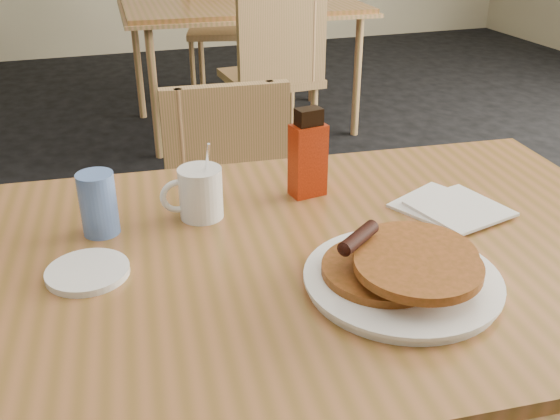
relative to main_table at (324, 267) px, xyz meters
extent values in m
cube|color=#975F35|center=(0.00, 0.00, 0.02)|extent=(1.33, 0.94, 0.04)
cube|color=tan|center=(0.00, 0.00, 0.01)|extent=(1.37, 0.99, 0.02)
cylinder|color=tan|center=(0.55, 0.34, -0.35)|extent=(0.04, 0.04, 0.71)
cube|color=#975F35|center=(0.59, 2.76, 0.02)|extent=(1.38, 0.96, 0.04)
cube|color=tan|center=(0.59, 2.76, 0.01)|extent=(1.42, 1.00, 0.02)
cylinder|color=tan|center=(0.00, 2.39, -0.35)|extent=(0.04, 0.04, 0.71)
cylinder|color=tan|center=(1.18, 3.13, -0.35)|extent=(0.04, 0.04, 0.71)
cube|color=tan|center=(0.02, 0.64, -0.31)|extent=(0.40, 0.40, 0.04)
cube|color=tan|center=(0.02, 0.81, -0.09)|extent=(0.38, 0.07, 0.41)
cylinder|color=tan|center=(-0.13, 0.49, -0.52)|extent=(0.04, 0.04, 0.38)
cylinder|color=tan|center=(0.17, 0.79, -0.52)|extent=(0.04, 0.04, 0.38)
cube|color=tan|center=(0.60, 3.39, -0.25)|extent=(0.53, 0.53, 0.04)
cylinder|color=tan|center=(0.42, 3.21, -0.49)|extent=(0.04, 0.04, 0.44)
cylinder|color=tan|center=(0.78, 3.56, -0.49)|extent=(0.04, 0.04, 0.44)
cube|color=tan|center=(0.56, 2.12, -0.24)|extent=(0.46, 0.46, 0.04)
cube|color=tan|center=(0.56, 1.93, 0.02)|extent=(0.44, 0.07, 0.48)
cylinder|color=tan|center=(0.39, 1.95, -0.49)|extent=(0.04, 0.04, 0.45)
cylinder|color=tan|center=(0.74, 2.30, -0.49)|extent=(0.04, 0.04, 0.45)
cylinder|color=white|center=(0.07, -0.15, 0.05)|extent=(0.30, 0.30, 0.02)
cylinder|color=white|center=(0.07, -0.15, 0.06)|extent=(0.31, 0.31, 0.01)
cylinder|color=#994820|center=(0.05, -0.13, 0.07)|extent=(0.19, 0.19, 0.01)
cylinder|color=#994820|center=(0.11, -0.13, 0.08)|extent=(0.20, 0.20, 0.01)
cylinder|color=#994820|center=(0.08, -0.18, 0.10)|extent=(0.19, 0.19, 0.01)
cylinder|color=black|center=(0.01, -0.10, 0.12)|extent=(0.09, 0.07, 0.02)
cylinder|color=white|center=(-0.18, 0.19, 0.09)|extent=(0.08, 0.08, 0.10)
torus|color=white|center=(-0.22, 0.19, 0.09)|extent=(0.07, 0.01, 0.07)
cylinder|color=black|center=(-0.18, 0.19, 0.13)|extent=(0.07, 0.07, 0.01)
cylinder|color=white|center=(-0.17, 0.19, 0.12)|extent=(0.01, 0.05, 0.14)
cube|color=maroon|center=(0.05, 0.22, 0.12)|extent=(0.08, 0.05, 0.15)
cube|color=black|center=(0.05, 0.22, 0.21)|extent=(0.05, 0.04, 0.03)
cube|color=silver|center=(0.28, 0.07, 0.04)|extent=(0.21, 0.21, 0.01)
cube|color=silver|center=(0.30, 0.05, 0.05)|extent=(0.19, 0.19, 0.01)
cylinder|color=#567BCB|center=(-0.37, 0.18, 0.10)|extent=(0.07, 0.07, 0.12)
cylinder|color=white|center=(-0.40, 0.04, 0.05)|extent=(0.16, 0.16, 0.01)
camera|label=1|loc=(-0.37, -0.88, 0.60)|focal=40.00mm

